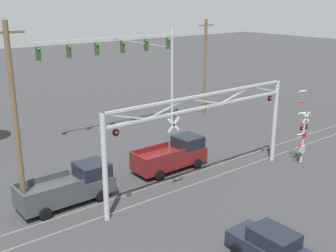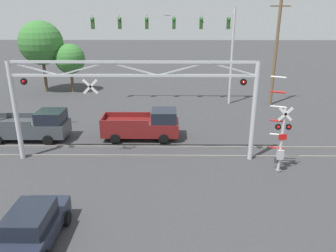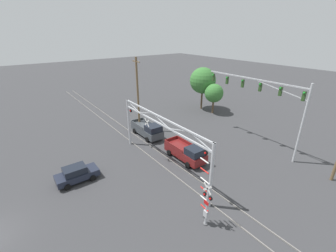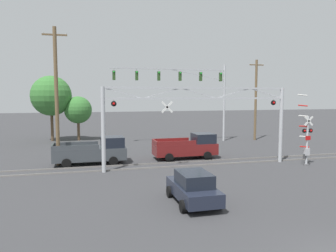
{
  "view_description": "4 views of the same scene",
  "coord_description": "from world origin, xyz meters",
  "px_view_note": "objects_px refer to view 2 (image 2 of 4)",
  "views": [
    {
      "loc": [
        -17.0,
        -2.81,
        11.41
      ],
      "look_at": [
        -1.96,
        16.08,
        4.07
      ],
      "focal_mm": 45.0,
      "sensor_mm": 36.0,
      "label": 1
    },
    {
      "loc": [
        2.18,
        -3.23,
        8.59
      ],
      "look_at": [
        1.98,
        14.22,
        2.41
      ],
      "focal_mm": 35.0,
      "sensor_mm": 36.0,
      "label": 2
    },
    {
      "loc": [
        16.79,
        3.5,
        13.64
      ],
      "look_at": [
        -2.12,
        17.53,
        3.56
      ],
      "focal_mm": 24.0,
      "sensor_mm": 36.0,
      "label": 3
    },
    {
      "loc": [
        -8.35,
        -7.82,
        5.34
      ],
      "look_at": [
        -1.88,
        16.87,
        2.95
      ],
      "focal_mm": 35.0,
      "sensor_mm": 36.0,
      "label": 4
    }
  ],
  "objects_px": {
    "crossing_signal_mast": "(281,140)",
    "background_tree_beyond_span": "(70,59)",
    "pickup_truck_following": "(32,126)",
    "utility_pole_right": "(276,53)",
    "sedan_waiting": "(33,227)",
    "background_tree_far_left_verge": "(41,43)",
    "crossing_gantry": "(133,95)",
    "traffic_signal_span": "(190,35)",
    "pickup_truck_lead": "(145,125)"
  },
  "relations": [
    {
      "from": "crossing_signal_mast",
      "to": "background_tree_beyond_span",
      "type": "bearing_deg",
      "value": 131.8
    },
    {
      "from": "pickup_truck_following",
      "to": "utility_pole_right",
      "type": "bearing_deg",
      "value": 25.75
    },
    {
      "from": "sedan_waiting",
      "to": "background_tree_far_left_verge",
      "type": "height_order",
      "value": "background_tree_far_left_verge"
    },
    {
      "from": "crossing_gantry",
      "to": "utility_pole_right",
      "type": "relative_size",
      "value": 1.49
    },
    {
      "from": "crossing_signal_mast",
      "to": "traffic_signal_span",
      "type": "xyz_separation_m",
      "value": [
        -4.32,
        14.29,
        4.54
      ]
    },
    {
      "from": "traffic_signal_span",
      "to": "background_tree_beyond_span",
      "type": "relative_size",
      "value": 2.56
    },
    {
      "from": "crossing_signal_mast",
      "to": "pickup_truck_following",
      "type": "distance_m",
      "value": 16.4
    },
    {
      "from": "pickup_truck_lead",
      "to": "background_tree_far_left_verge",
      "type": "distance_m",
      "value": 19.11
    },
    {
      "from": "sedan_waiting",
      "to": "utility_pole_right",
      "type": "height_order",
      "value": "utility_pole_right"
    },
    {
      "from": "crossing_gantry",
      "to": "pickup_truck_lead",
      "type": "distance_m",
      "value": 4.5
    },
    {
      "from": "pickup_truck_following",
      "to": "background_tree_beyond_span",
      "type": "height_order",
      "value": "background_tree_beyond_span"
    },
    {
      "from": "pickup_truck_lead",
      "to": "background_tree_beyond_span",
      "type": "xyz_separation_m",
      "value": [
        -9.13,
        14.02,
        2.63
      ]
    },
    {
      "from": "pickup_truck_lead",
      "to": "pickup_truck_following",
      "type": "relative_size",
      "value": 0.96
    },
    {
      "from": "sedan_waiting",
      "to": "utility_pole_right",
      "type": "distance_m",
      "value": 25.39
    },
    {
      "from": "crossing_gantry",
      "to": "pickup_truck_following",
      "type": "relative_size",
      "value": 2.57
    },
    {
      "from": "crossing_signal_mast",
      "to": "sedan_waiting",
      "type": "distance_m",
      "value": 12.91
    },
    {
      "from": "crossing_gantry",
      "to": "pickup_truck_following",
      "type": "distance_m",
      "value": 8.67
    },
    {
      "from": "pickup_truck_lead",
      "to": "traffic_signal_span",
      "type": "bearing_deg",
      "value": 69.27
    },
    {
      "from": "pickup_truck_following",
      "to": "utility_pole_right",
      "type": "distance_m",
      "value": 21.75
    },
    {
      "from": "sedan_waiting",
      "to": "utility_pole_right",
      "type": "bearing_deg",
      "value": 53.7
    },
    {
      "from": "crossing_signal_mast",
      "to": "background_tree_far_left_verge",
      "type": "relative_size",
      "value": 0.71
    },
    {
      "from": "traffic_signal_span",
      "to": "sedan_waiting",
      "type": "bearing_deg",
      "value": -108.7
    },
    {
      "from": "traffic_signal_span",
      "to": "sedan_waiting",
      "type": "distance_m",
      "value": 22.38
    },
    {
      "from": "traffic_signal_span",
      "to": "pickup_truck_lead",
      "type": "height_order",
      "value": "traffic_signal_span"
    },
    {
      "from": "pickup_truck_following",
      "to": "background_tree_beyond_span",
      "type": "relative_size",
      "value": 1.06
    },
    {
      "from": "sedan_waiting",
      "to": "crossing_signal_mast",
      "type": "bearing_deg",
      "value": 28.89
    },
    {
      "from": "pickup_truck_lead",
      "to": "utility_pole_right",
      "type": "bearing_deg",
      "value": 38.28
    },
    {
      "from": "pickup_truck_following",
      "to": "background_tree_far_left_verge",
      "type": "distance_m",
      "value": 15.64
    },
    {
      "from": "sedan_waiting",
      "to": "traffic_signal_span",
      "type": "bearing_deg",
      "value": 71.3
    },
    {
      "from": "crossing_signal_mast",
      "to": "traffic_signal_span",
      "type": "bearing_deg",
      "value": 106.81
    },
    {
      "from": "crossing_signal_mast",
      "to": "sedan_waiting",
      "type": "relative_size",
      "value": 1.38
    },
    {
      "from": "background_tree_far_left_verge",
      "to": "crossing_signal_mast",
      "type": "bearing_deg",
      "value": -43.75
    },
    {
      "from": "crossing_signal_mast",
      "to": "background_tree_beyond_span",
      "type": "xyz_separation_m",
      "value": [
        -16.98,
        18.99,
        1.68
      ]
    },
    {
      "from": "traffic_signal_span",
      "to": "utility_pole_right",
      "type": "xyz_separation_m",
      "value": [
        7.89,
        -0.31,
        -1.56
      ]
    },
    {
      "from": "utility_pole_right",
      "to": "background_tree_beyond_span",
      "type": "relative_size",
      "value": 1.82
    },
    {
      "from": "crossing_gantry",
      "to": "crossing_signal_mast",
      "type": "relative_size",
      "value": 2.62
    },
    {
      "from": "utility_pole_right",
      "to": "sedan_waiting",
      "type": "bearing_deg",
      "value": -126.3
    },
    {
      "from": "traffic_signal_span",
      "to": "utility_pole_right",
      "type": "relative_size",
      "value": 1.41
    },
    {
      "from": "crossing_gantry",
      "to": "crossing_signal_mast",
      "type": "distance_m",
      "value": 8.57
    },
    {
      "from": "pickup_truck_lead",
      "to": "background_tree_far_left_verge",
      "type": "xyz_separation_m",
      "value": [
        -12.11,
        14.14,
        4.31
      ]
    },
    {
      "from": "sedan_waiting",
      "to": "background_tree_far_left_verge",
      "type": "xyz_separation_m",
      "value": [
        -8.7,
        25.32,
        4.5
      ]
    },
    {
      "from": "crossing_gantry",
      "to": "crossing_signal_mast",
      "type": "height_order",
      "value": "crossing_gantry"
    },
    {
      "from": "crossing_gantry",
      "to": "background_tree_beyond_span",
      "type": "relative_size",
      "value": 2.72
    },
    {
      "from": "traffic_signal_span",
      "to": "background_tree_far_left_verge",
      "type": "bearing_deg",
      "value": 162.89
    },
    {
      "from": "sedan_waiting",
      "to": "background_tree_beyond_span",
      "type": "distance_m",
      "value": 25.99
    },
    {
      "from": "traffic_signal_span",
      "to": "utility_pole_right",
      "type": "height_order",
      "value": "utility_pole_right"
    },
    {
      "from": "crossing_signal_mast",
      "to": "background_tree_far_left_verge",
      "type": "distance_m",
      "value": 27.83
    },
    {
      "from": "background_tree_beyond_span",
      "to": "background_tree_far_left_verge",
      "type": "xyz_separation_m",
      "value": [
        -2.98,
        0.12,
        1.67
      ]
    },
    {
      "from": "background_tree_beyond_span",
      "to": "sedan_waiting",
      "type": "bearing_deg",
      "value": -77.21
    },
    {
      "from": "pickup_truck_lead",
      "to": "sedan_waiting",
      "type": "distance_m",
      "value": 11.69
    }
  ]
}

